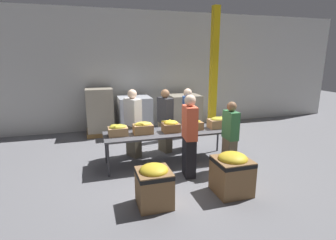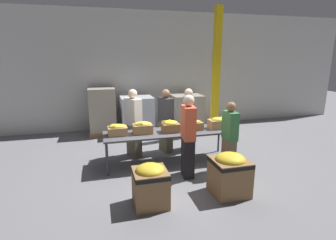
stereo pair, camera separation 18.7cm
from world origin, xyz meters
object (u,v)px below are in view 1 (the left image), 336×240
volunteer_4 (187,120)px  donation_bin_0 (154,184)px  banana_box_3 (193,125)px  support_pillar (214,72)px  pallet_stack_0 (135,116)px  pallet_stack_2 (100,112)px  banana_box_2 (171,126)px  donation_bin_1 (232,172)px  pallet_stack_1 (183,113)px  volunteer_2 (133,124)px  volunteer_3 (189,137)px  volunteer_0 (165,121)px  volunteer_1 (230,137)px  banana_box_1 (143,128)px  banana_box_4 (218,122)px  sorting_table (170,133)px  banana_box_0 (118,130)px

volunteer_4 → donation_bin_0: size_ratio=2.26×
banana_box_3 → support_pillar: 2.78m
banana_box_3 → pallet_stack_0: 2.84m
pallet_stack_2 → banana_box_2: bearing=-62.9°
donation_bin_1 → support_pillar: 4.33m
donation_bin_1 → pallet_stack_2: size_ratio=0.52×
pallet_stack_1 → support_pillar: bearing=-37.9°
volunteer_2 → donation_bin_0: size_ratio=2.31×
volunteer_3 → donation_bin_0: size_ratio=2.36×
volunteer_0 → volunteer_1: size_ratio=1.07×
volunteer_3 → donation_bin_0: bearing=140.0°
volunteer_4 → pallet_stack_0: 2.22m
banana_box_1 → banana_box_4: bearing=-1.2°
banana_box_4 → support_pillar: size_ratio=0.12×
volunteer_3 → sorting_table: bearing=19.9°
banana_box_0 → volunteer_0: size_ratio=0.25×
volunteer_1 → support_pillar: 3.26m
volunteer_2 → pallet_stack_1: volunteer_2 is taller
volunteer_1 → pallet_stack_0: (-1.53, 3.45, -0.17)m
sorting_table → pallet_stack_2: 3.25m
donation_bin_1 → donation_bin_0: bearing=-180.0°
sorting_table → volunteer_0: (0.11, 0.77, 0.11)m
banana_box_2 → volunteer_0: bearing=83.6°
banana_box_0 → volunteer_1: size_ratio=0.27×
sorting_table → pallet_stack_2: size_ratio=2.02×
volunteer_0 → pallet_stack_1: volunteer_0 is taller
volunteer_2 → pallet_stack_2: 2.36m
sorting_table → banana_box_4: 1.25m
volunteer_1 → volunteer_2: size_ratio=0.91×
banana_box_4 → volunteer_0: volunteer_0 is taller
banana_box_3 → volunteer_0: size_ratio=0.26×
banana_box_3 → pallet_stack_2: pallet_stack_2 is taller
donation_bin_1 → pallet_stack_1: (0.63, 4.39, 0.18)m
volunteer_3 → pallet_stack_2: size_ratio=1.16×
donation_bin_1 → banana_box_1: bearing=127.0°
volunteer_3 → donation_bin_1: volunteer_3 is taller
banana_box_3 → banana_box_4: 0.65m
volunteer_4 → support_pillar: size_ratio=0.42×
volunteer_4 → donation_bin_1: (-0.04, -2.46, -0.42)m
banana_box_1 → support_pillar: size_ratio=0.11×
banana_box_2 → banana_box_3: banana_box_2 is taller
banana_box_2 → donation_bin_0: size_ratio=0.56×
volunteer_0 → donation_bin_0: size_ratio=2.26×
volunteer_3 → support_pillar: support_pillar is taller
banana_box_4 → support_pillar: support_pillar is taller
volunteer_2 → volunteer_3: 1.74m
volunteer_0 → volunteer_2: size_ratio=0.98×
banana_box_3 → sorting_table: bearing=179.0°
volunteer_0 → donation_bin_0: 2.69m
banana_box_3 → volunteer_2: 1.50m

